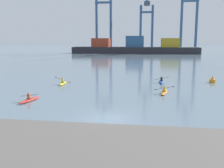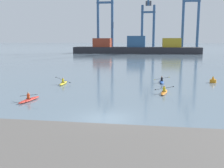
{
  "view_description": "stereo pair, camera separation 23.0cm",
  "coord_description": "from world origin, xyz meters",
  "px_view_note": "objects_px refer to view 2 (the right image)",
  "views": [
    {
      "loc": [
        3.29,
        -20.07,
        6.27
      ],
      "look_at": [
        -1.48,
        12.92,
        0.6
      ],
      "focal_mm": 42.61,
      "sensor_mm": 36.0,
      "label": 1
    },
    {
      "loc": [
        3.51,
        -20.03,
        6.27
      ],
      "look_at": [
        -1.48,
        12.92,
        0.6
      ],
      "focal_mm": 42.61,
      "sensor_mm": 36.0,
      "label": 2
    }
  ],
  "objects_px": {
    "gantry_crane_west_mid": "(148,19)",
    "channel_buoy": "(213,80)",
    "gantry_crane_east_mid": "(191,12)",
    "kayak_yellow": "(63,83)",
    "gantry_crane_west": "(105,13)",
    "kayak_red": "(29,99)",
    "kayak_orange": "(164,92)",
    "container_barge": "(136,48)",
    "kayak_blue": "(162,81)"
  },
  "relations": [
    {
      "from": "gantry_crane_east_mid",
      "to": "channel_buoy",
      "type": "xyz_separation_m",
      "value": [
        -8.01,
        -87.59,
        -18.07
      ]
    },
    {
      "from": "gantry_crane_west",
      "to": "kayak_blue",
      "type": "bearing_deg",
      "value": -74.65
    },
    {
      "from": "gantry_crane_west",
      "to": "kayak_red",
      "type": "distance_m",
      "value": 102.09
    },
    {
      "from": "container_barge",
      "to": "gantry_crane_east_mid",
      "type": "xyz_separation_m",
      "value": [
        23.88,
        9.52,
        15.98
      ]
    },
    {
      "from": "gantry_crane_east_mid",
      "to": "kayak_blue",
      "type": "relative_size",
      "value": 10.98
    },
    {
      "from": "gantry_crane_east_mid",
      "to": "kayak_yellow",
      "type": "height_order",
      "value": "gantry_crane_east_mid"
    },
    {
      "from": "gantry_crane_west_mid",
      "to": "channel_buoy",
      "type": "bearing_deg",
      "value": -83.07
    },
    {
      "from": "gantry_crane_west",
      "to": "channel_buoy",
      "type": "xyz_separation_m",
      "value": [
        31.04,
        -85.07,
        -17.61
      ]
    },
    {
      "from": "container_barge",
      "to": "gantry_crane_west",
      "type": "height_order",
      "value": "gantry_crane_west"
    },
    {
      "from": "kayak_blue",
      "to": "kayak_red",
      "type": "xyz_separation_m",
      "value": [
        -13.79,
        -13.84,
        0.0
      ]
    },
    {
      "from": "channel_buoy",
      "to": "gantry_crane_west",
      "type": "bearing_deg",
      "value": 110.04
    },
    {
      "from": "channel_buoy",
      "to": "kayak_orange",
      "type": "relative_size",
      "value": 0.29
    },
    {
      "from": "gantry_crane_west_mid",
      "to": "kayak_red",
      "type": "bearing_deg",
      "value": -95.23
    },
    {
      "from": "gantry_crane_east_mid",
      "to": "kayak_yellow",
      "type": "distance_m",
      "value": 98.35
    },
    {
      "from": "gantry_crane_west",
      "to": "kayak_red",
      "type": "relative_size",
      "value": 10.76
    },
    {
      "from": "gantry_crane_west",
      "to": "gantry_crane_east_mid",
      "type": "height_order",
      "value": "gantry_crane_east_mid"
    },
    {
      "from": "gantry_crane_east_mid",
      "to": "kayak_orange",
      "type": "bearing_deg",
      "value": -99.04
    },
    {
      "from": "gantry_crane_west",
      "to": "kayak_yellow",
      "type": "bearing_deg",
      "value": -83.67
    },
    {
      "from": "channel_buoy",
      "to": "kayak_blue",
      "type": "height_order",
      "value": "channel_buoy"
    },
    {
      "from": "container_barge",
      "to": "gantry_crane_west",
      "type": "bearing_deg",
      "value": 155.2
    },
    {
      "from": "kayak_red",
      "to": "gantry_crane_east_mid",
      "type": "bearing_deg",
      "value": 74.12
    },
    {
      "from": "kayak_orange",
      "to": "kayak_blue",
      "type": "bearing_deg",
      "value": 90.21
    },
    {
      "from": "gantry_crane_west_mid",
      "to": "container_barge",
      "type": "bearing_deg",
      "value": -107.16
    },
    {
      "from": "kayak_orange",
      "to": "gantry_crane_west",
      "type": "bearing_deg",
      "value": 104.15
    },
    {
      "from": "channel_buoy",
      "to": "kayak_blue",
      "type": "relative_size",
      "value": 0.29
    },
    {
      "from": "kayak_red",
      "to": "kayak_yellow",
      "type": "xyz_separation_m",
      "value": [
        0.07,
        10.4,
        0.0
      ]
    },
    {
      "from": "channel_buoy",
      "to": "kayak_red",
      "type": "height_order",
      "value": "channel_buoy"
    },
    {
      "from": "gantry_crane_west",
      "to": "gantry_crane_east_mid",
      "type": "xyz_separation_m",
      "value": [
        39.04,
        2.52,
        0.46
      ]
    },
    {
      "from": "kayak_red",
      "to": "gantry_crane_west",
      "type": "bearing_deg",
      "value": 95.64
    },
    {
      "from": "container_barge",
      "to": "kayak_blue",
      "type": "relative_size",
      "value": 16.16
    },
    {
      "from": "gantry_crane_west_mid",
      "to": "kayak_red",
      "type": "height_order",
      "value": "gantry_crane_west_mid"
    },
    {
      "from": "kayak_red",
      "to": "kayak_yellow",
      "type": "relative_size",
      "value": 1.01
    },
    {
      "from": "container_barge",
      "to": "kayak_orange",
      "type": "xyz_separation_m",
      "value": [
        8.53,
        -86.96,
        -2.27
      ]
    },
    {
      "from": "gantry_crane_west",
      "to": "channel_buoy",
      "type": "bearing_deg",
      "value": -69.96
    },
    {
      "from": "channel_buoy",
      "to": "kayak_yellow",
      "type": "distance_m",
      "value": 21.58
    },
    {
      "from": "gantry_crane_east_mid",
      "to": "gantry_crane_west",
      "type": "bearing_deg",
      "value": -176.31
    },
    {
      "from": "kayak_blue",
      "to": "gantry_crane_west",
      "type": "bearing_deg",
      "value": 105.35
    },
    {
      "from": "channel_buoy",
      "to": "kayak_orange",
      "type": "bearing_deg",
      "value": -129.54
    },
    {
      "from": "kayak_red",
      "to": "kayak_yellow",
      "type": "height_order",
      "value": "kayak_yellow"
    },
    {
      "from": "container_barge",
      "to": "channel_buoy",
      "type": "xyz_separation_m",
      "value": [
        15.88,
        -78.07,
        -2.09
      ]
    },
    {
      "from": "gantry_crane_east_mid",
      "to": "kayak_red",
      "type": "bearing_deg",
      "value": -105.88
    },
    {
      "from": "kayak_blue",
      "to": "kayak_yellow",
      "type": "height_order",
      "value": "kayak_yellow"
    },
    {
      "from": "kayak_blue",
      "to": "kayak_orange",
      "type": "bearing_deg",
      "value": -89.79
    },
    {
      "from": "gantry_crane_west_mid",
      "to": "kayak_orange",
      "type": "relative_size",
      "value": 9.26
    },
    {
      "from": "kayak_orange",
      "to": "gantry_crane_west_mid",
      "type": "bearing_deg",
      "value": 92.23
    },
    {
      "from": "container_barge",
      "to": "kayak_yellow",
      "type": "relative_size",
      "value": 16.02
    },
    {
      "from": "kayak_red",
      "to": "gantry_crane_west_mid",
      "type": "bearing_deg",
      "value": 84.77
    },
    {
      "from": "kayak_blue",
      "to": "kayak_orange",
      "type": "relative_size",
      "value": 0.99
    },
    {
      "from": "container_barge",
      "to": "gantry_crane_west_mid",
      "type": "distance_m",
      "value": 20.45
    },
    {
      "from": "channel_buoy",
      "to": "gantry_crane_west_mid",
      "type": "bearing_deg",
      "value": 96.93
    }
  ]
}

